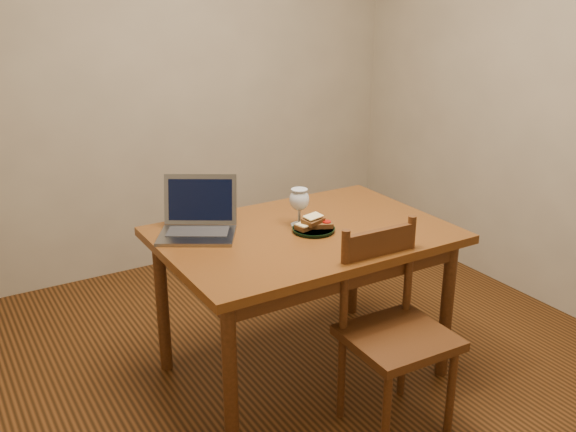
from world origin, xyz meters
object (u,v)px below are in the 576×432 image
table (304,248)px  laptop (199,218)px  chair (395,323)px  plate (314,230)px  milk_glass (299,207)px

table → laptop: size_ratio=2.92×
chair → plate: chair is taller
table → laptop: laptop is taller
plate → laptop: (-0.45, 0.27, 0.06)m
laptop → table: bearing=0.9°
table → plate: 0.10m
table → laptop: (-0.41, 0.24, 0.15)m
table → milk_glass: bearing=74.8°
milk_glass → table: bearing=-105.2°
table → milk_glass: milk_glass is taller
table → plate: size_ratio=6.60×
milk_glass → laptop: 0.47m
laptop → milk_glass: bearing=10.3°
table → plate: bearing=-32.8°
chair → table: bearing=104.3°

